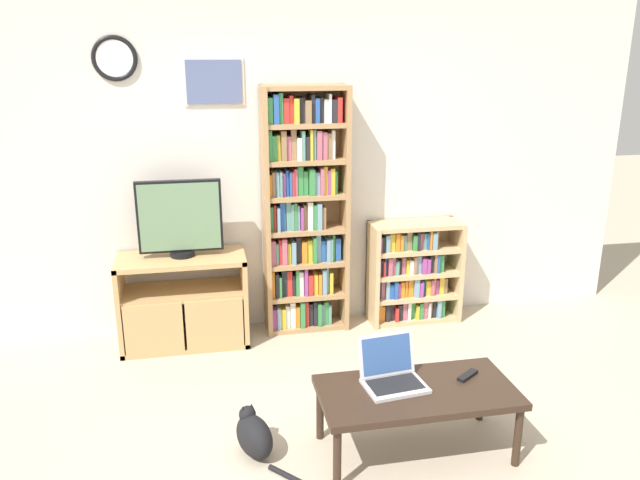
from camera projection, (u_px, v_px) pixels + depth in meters
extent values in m
plane|color=#BCAD93|center=(338.00, 466.00, 3.45)|extent=(18.00, 18.00, 0.00)
cube|color=silver|center=(284.00, 168.00, 4.93)|extent=(5.85, 0.06, 2.60)
torus|color=black|center=(115.00, 58.00, 4.42)|extent=(0.32, 0.03, 0.32)
cylinder|color=white|center=(115.00, 58.00, 4.42)|extent=(0.26, 0.02, 0.26)
cube|color=silver|center=(214.00, 82.00, 4.60)|extent=(0.45, 0.01, 0.35)
cube|color=slate|center=(214.00, 82.00, 4.60)|extent=(0.40, 0.02, 0.32)
cube|color=tan|center=(122.00, 305.00, 4.71)|extent=(0.04, 0.45, 0.71)
cube|color=tan|center=(244.00, 296.00, 4.88)|extent=(0.04, 0.45, 0.71)
cube|color=tan|center=(181.00, 259.00, 4.70)|extent=(0.96, 0.45, 0.04)
cube|color=tan|center=(187.00, 340.00, 4.90)|extent=(0.96, 0.45, 0.04)
cube|color=tan|center=(183.00, 292.00, 4.78)|extent=(0.89, 0.42, 0.04)
cube|color=tan|center=(154.00, 329.00, 4.59)|extent=(0.43, 0.02, 0.39)
cube|color=tan|center=(215.00, 324.00, 4.67)|extent=(0.43, 0.02, 0.39)
cylinder|color=black|center=(182.00, 253.00, 4.70)|extent=(0.18, 0.18, 0.04)
cube|color=black|center=(180.00, 216.00, 4.62)|extent=(0.62, 0.05, 0.54)
cube|color=slate|center=(180.00, 217.00, 4.59)|extent=(0.58, 0.01, 0.51)
cube|color=tan|center=(266.00, 215.00, 4.82)|extent=(0.04, 0.27, 1.95)
cube|color=tan|center=(344.00, 211.00, 4.94)|extent=(0.04, 0.27, 1.95)
cube|color=tan|center=(303.00, 209.00, 5.00)|extent=(0.66, 0.02, 1.95)
cube|color=tan|center=(306.00, 325.00, 5.16)|extent=(0.59, 0.24, 0.04)
cube|color=tan|center=(306.00, 294.00, 5.08)|extent=(0.59, 0.24, 0.04)
cube|color=tan|center=(306.00, 262.00, 5.00)|extent=(0.59, 0.24, 0.04)
cube|color=tan|center=(306.00, 230.00, 4.92)|extent=(0.59, 0.24, 0.04)
cube|color=tan|center=(306.00, 196.00, 4.84)|extent=(0.59, 0.24, 0.04)
cube|color=tan|center=(305.00, 161.00, 4.76)|extent=(0.59, 0.24, 0.04)
cube|color=tan|center=(305.00, 125.00, 4.68)|extent=(0.59, 0.24, 0.04)
cube|color=tan|center=(305.00, 87.00, 4.60)|extent=(0.59, 0.24, 0.04)
cube|color=#9E4293|center=(274.00, 315.00, 5.09)|extent=(0.03, 0.20, 0.17)
cube|color=#759EB7|center=(277.00, 315.00, 5.09)|extent=(0.03, 0.22, 0.18)
cube|color=gold|center=(282.00, 315.00, 5.10)|extent=(0.04, 0.20, 0.17)
cube|color=white|center=(286.00, 313.00, 5.11)|extent=(0.03, 0.18, 0.19)
cube|color=white|center=(291.00, 311.00, 5.11)|extent=(0.04, 0.19, 0.22)
cube|color=orange|center=(296.00, 313.00, 5.12)|extent=(0.03, 0.20, 0.18)
cube|color=#388947|center=(301.00, 311.00, 5.12)|extent=(0.04, 0.22, 0.22)
cube|color=red|center=(305.00, 311.00, 5.13)|extent=(0.03, 0.19, 0.21)
cube|color=#232328|center=(309.00, 311.00, 5.15)|extent=(0.04, 0.17, 0.19)
cube|color=#232328|center=(314.00, 310.00, 5.15)|extent=(0.03, 0.19, 0.21)
cube|color=#388947|center=(318.00, 311.00, 5.15)|extent=(0.03, 0.22, 0.19)
cube|color=#5B9389|center=(321.00, 311.00, 5.16)|extent=(0.03, 0.18, 0.18)
cube|color=#388947|center=(324.00, 310.00, 5.17)|extent=(0.03, 0.18, 0.20)
cube|color=#5B9389|center=(328.00, 311.00, 5.18)|extent=(0.02, 0.18, 0.17)
cube|color=orange|center=(272.00, 281.00, 5.00)|extent=(0.02, 0.19, 0.22)
cube|color=#232328|center=(276.00, 282.00, 5.01)|extent=(0.03, 0.20, 0.20)
cube|color=#388947|center=(279.00, 284.00, 5.01)|extent=(0.02, 0.21, 0.17)
cube|color=#232328|center=(283.00, 281.00, 5.02)|extent=(0.04, 0.17, 0.22)
cube|color=red|center=(288.00, 281.00, 5.03)|extent=(0.04, 0.17, 0.21)
cube|color=#232328|center=(293.00, 283.00, 5.04)|extent=(0.02, 0.17, 0.17)
cube|color=#388947|center=(296.00, 280.00, 5.04)|extent=(0.02, 0.19, 0.22)
cube|color=white|center=(300.00, 280.00, 5.05)|extent=(0.04, 0.18, 0.20)
cube|color=#9E4293|center=(304.00, 279.00, 5.04)|extent=(0.03, 0.21, 0.23)
cube|color=red|center=(309.00, 282.00, 5.06)|extent=(0.04, 0.21, 0.17)
cube|color=gold|center=(314.00, 281.00, 5.07)|extent=(0.04, 0.19, 0.17)
cube|color=orange|center=(318.00, 281.00, 5.07)|extent=(0.03, 0.21, 0.17)
cube|color=#759EB7|center=(322.00, 279.00, 5.07)|extent=(0.03, 0.21, 0.21)
cube|color=#759EB7|center=(326.00, 277.00, 5.09)|extent=(0.02, 0.17, 0.22)
cube|color=gold|center=(329.00, 280.00, 5.09)|extent=(0.03, 0.20, 0.18)
cube|color=#B75B70|center=(272.00, 250.00, 4.92)|extent=(0.04, 0.20, 0.20)
cube|color=#5B9389|center=(276.00, 251.00, 4.93)|extent=(0.02, 0.20, 0.17)
cube|color=red|center=(279.00, 250.00, 4.94)|extent=(0.02, 0.18, 0.20)
cube|color=#B75B70|center=(283.00, 249.00, 4.94)|extent=(0.04, 0.20, 0.21)
cube|color=gold|center=(288.00, 251.00, 4.96)|extent=(0.03, 0.18, 0.17)
cube|color=#759EB7|center=(292.00, 250.00, 4.95)|extent=(0.03, 0.22, 0.18)
cube|color=#232328|center=(297.00, 248.00, 4.97)|extent=(0.04, 0.17, 0.21)
cube|color=orange|center=(303.00, 249.00, 4.97)|extent=(0.04, 0.19, 0.18)
cube|color=gold|center=(308.00, 249.00, 4.98)|extent=(0.04, 0.18, 0.18)
cube|color=#388947|center=(313.00, 247.00, 4.98)|extent=(0.03, 0.22, 0.21)
cube|color=#759EB7|center=(317.00, 246.00, 4.99)|extent=(0.04, 0.17, 0.22)
cube|color=#2856A8|center=(322.00, 249.00, 5.01)|extent=(0.04, 0.17, 0.17)
cube|color=#759EB7|center=(326.00, 248.00, 5.01)|extent=(0.03, 0.20, 0.18)
cube|color=#5B9389|center=(329.00, 247.00, 5.01)|extent=(0.02, 0.20, 0.19)
cube|color=#388947|center=(332.00, 245.00, 5.02)|extent=(0.02, 0.17, 0.21)
cube|color=#2856A8|center=(336.00, 247.00, 5.03)|extent=(0.04, 0.17, 0.19)
cube|color=#388947|center=(271.00, 217.00, 4.85)|extent=(0.03, 0.17, 0.19)
cube|color=red|center=(274.00, 216.00, 4.85)|extent=(0.02, 0.18, 0.21)
cube|color=#759EB7|center=(277.00, 217.00, 4.85)|extent=(0.02, 0.21, 0.19)
cube|color=#2856A8|center=(282.00, 215.00, 4.86)|extent=(0.04, 0.17, 0.22)
cube|color=#5B9389|center=(287.00, 214.00, 4.87)|extent=(0.04, 0.17, 0.23)
cube|color=#5B9389|center=(291.00, 215.00, 4.87)|extent=(0.02, 0.19, 0.21)
cube|color=#388947|center=(294.00, 215.00, 4.88)|extent=(0.02, 0.18, 0.22)
cube|color=#759EB7|center=(297.00, 216.00, 4.89)|extent=(0.02, 0.18, 0.19)
cube|color=#9E4293|center=(300.00, 216.00, 4.89)|extent=(0.02, 0.20, 0.18)
cube|color=#93704C|center=(303.00, 215.00, 4.90)|extent=(0.02, 0.17, 0.19)
cube|color=white|center=(308.00, 214.00, 4.89)|extent=(0.04, 0.20, 0.22)
cube|color=#388947|center=(313.00, 215.00, 4.90)|extent=(0.03, 0.21, 0.20)
cube|color=#759EB7|center=(317.00, 214.00, 4.90)|extent=(0.04, 0.22, 0.21)
cube|color=#93704C|center=(322.00, 216.00, 4.92)|extent=(0.03, 0.19, 0.17)
cube|color=orange|center=(269.00, 184.00, 4.77)|extent=(0.02, 0.18, 0.17)
cube|color=#93704C|center=(273.00, 183.00, 4.77)|extent=(0.03, 0.18, 0.19)
cube|color=#759EB7|center=(276.00, 183.00, 4.77)|extent=(0.02, 0.19, 0.19)
cube|color=#5B9389|center=(280.00, 182.00, 4.77)|extent=(0.02, 0.22, 0.19)
cube|color=#9E4293|center=(283.00, 183.00, 4.78)|extent=(0.02, 0.19, 0.18)
cube|color=#2856A8|center=(286.00, 182.00, 4.79)|extent=(0.02, 0.18, 0.20)
cube|color=#2856A8|center=(289.00, 182.00, 4.79)|extent=(0.02, 0.20, 0.19)
cube|color=red|center=(292.00, 182.00, 4.79)|extent=(0.02, 0.20, 0.19)
cube|color=#B75B70|center=(294.00, 181.00, 4.80)|extent=(0.02, 0.18, 0.21)
cube|color=#388947|center=(299.00, 179.00, 4.81)|extent=(0.04, 0.17, 0.22)
cube|color=#388947|center=(304.00, 182.00, 4.82)|extent=(0.03, 0.17, 0.18)
cube|color=#388947|center=(310.00, 180.00, 4.82)|extent=(0.04, 0.20, 0.20)
cube|color=#759EB7|center=(315.00, 182.00, 4.84)|extent=(0.04, 0.18, 0.17)
cube|color=#B75B70|center=(320.00, 180.00, 4.83)|extent=(0.03, 0.21, 0.21)
cube|color=gold|center=(324.00, 179.00, 4.84)|extent=(0.03, 0.18, 0.22)
cube|color=#9E4293|center=(327.00, 181.00, 4.84)|extent=(0.02, 0.20, 0.19)
cube|color=gold|center=(330.00, 180.00, 4.85)|extent=(0.03, 0.20, 0.20)
cube|color=#388947|center=(334.00, 181.00, 4.86)|extent=(0.02, 0.18, 0.18)
cube|color=#388947|center=(269.00, 145.00, 4.68)|extent=(0.03, 0.20, 0.23)
cube|color=#388947|center=(273.00, 147.00, 4.69)|extent=(0.04, 0.18, 0.19)
cube|color=gold|center=(278.00, 147.00, 4.70)|extent=(0.02, 0.17, 0.19)
cube|color=#93704C|center=(282.00, 145.00, 4.70)|extent=(0.04, 0.20, 0.22)
cube|color=#B75B70|center=(288.00, 147.00, 4.72)|extent=(0.03, 0.18, 0.18)
cube|color=#93704C|center=(292.00, 144.00, 4.72)|extent=(0.04, 0.17, 0.23)
cube|color=white|center=(298.00, 148.00, 4.72)|extent=(0.03, 0.21, 0.17)
cube|color=#5B9389|center=(302.00, 144.00, 4.72)|extent=(0.02, 0.21, 0.22)
cube|color=#232328|center=(306.00, 147.00, 4.74)|extent=(0.03, 0.20, 0.18)
cube|color=gold|center=(309.00, 144.00, 4.73)|extent=(0.02, 0.21, 0.23)
cube|color=#5B9389|center=(313.00, 144.00, 4.74)|extent=(0.02, 0.19, 0.23)
cube|color=#B75B70|center=(317.00, 144.00, 4.74)|extent=(0.04, 0.21, 0.22)
cube|color=#B75B70|center=(322.00, 145.00, 4.76)|extent=(0.04, 0.20, 0.21)
cube|color=#93704C|center=(327.00, 145.00, 4.77)|extent=(0.03, 0.19, 0.20)
cube|color=white|center=(331.00, 144.00, 4.77)|extent=(0.03, 0.17, 0.22)
cube|color=#388947|center=(269.00, 110.00, 4.60)|extent=(0.04, 0.21, 0.19)
cube|color=#2856A8|center=(275.00, 108.00, 4.60)|extent=(0.04, 0.21, 0.21)
cube|color=#388947|center=(280.00, 108.00, 4.62)|extent=(0.03, 0.18, 0.22)
cube|color=red|center=(285.00, 110.00, 4.63)|extent=(0.04, 0.18, 0.18)
cube|color=red|center=(290.00, 109.00, 4.64)|extent=(0.03, 0.17, 0.20)
cube|color=gold|center=(295.00, 110.00, 4.64)|extent=(0.04, 0.21, 0.18)
cube|color=#232328|center=(300.00, 110.00, 4.65)|extent=(0.04, 0.17, 0.19)
cube|color=#93704C|center=(306.00, 111.00, 4.65)|extent=(0.04, 0.22, 0.17)
cube|color=#232328|center=(311.00, 108.00, 4.66)|extent=(0.03, 0.19, 0.20)
cube|color=#2856A8|center=(315.00, 110.00, 4.67)|extent=(0.03, 0.19, 0.18)
cube|color=#232328|center=(320.00, 110.00, 4.68)|extent=(0.03, 0.17, 0.18)
cube|color=white|center=(324.00, 110.00, 4.69)|extent=(0.03, 0.18, 0.17)
cube|color=white|center=(328.00, 108.00, 4.68)|extent=(0.02, 0.19, 0.21)
cube|color=#232328|center=(332.00, 110.00, 4.69)|extent=(0.04, 0.20, 0.17)
cube|color=red|center=(337.00, 109.00, 4.70)|extent=(0.04, 0.20, 0.19)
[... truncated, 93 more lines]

